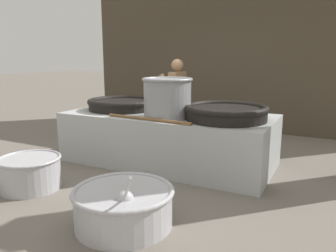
{
  "coord_description": "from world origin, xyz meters",
  "views": [
    {
      "loc": [
        2.22,
        -4.32,
        1.56
      ],
      "look_at": [
        0.0,
        0.0,
        0.57
      ],
      "focal_mm": 35.0,
      "sensor_mm": 36.0,
      "label": 1
    }
  ],
  "objects": [
    {
      "name": "giant_wok_far",
      "position": [
        0.93,
        -0.11,
        0.87
      ],
      "size": [
        1.12,
        1.12,
        0.2
      ],
      "color": "black",
      "rests_on": "hearth_platform"
    },
    {
      "name": "stock_pot",
      "position": [
        0.13,
        -0.28,
        1.04
      ],
      "size": [
        0.71,
        0.71,
        0.55
      ],
      "color": "gray",
      "rests_on": "hearth_platform"
    },
    {
      "name": "ground_plane",
      "position": [
        0.0,
        0.0,
        0.0
      ],
      "size": [
        60.0,
        60.0,
        0.0
      ],
      "primitive_type": "plane",
      "color": "slate"
    },
    {
      "name": "prep_bowl_vegetables",
      "position": [
        0.53,
        -1.95,
        0.21
      ],
      "size": [
        0.99,
        1.09,
        0.77
      ],
      "color": "#B7B7BC",
      "rests_on": "ground_plane"
    },
    {
      "name": "cook",
      "position": [
        -0.35,
        1.03,
        0.85
      ],
      "size": [
        0.37,
        0.57,
        1.57
      ],
      "rotation": [
        0.0,
        0.0,
        3.18
      ],
      "color": "#9E7551",
      "rests_on": "ground_plane"
    },
    {
      "name": "back_wall",
      "position": [
        0.0,
        2.89,
        1.89
      ],
      "size": [
        6.71,
        0.24,
        3.79
      ],
      "primitive_type": "cube",
      "color": "#4C4233",
      "rests_on": "ground_plane"
    },
    {
      "name": "prep_bowl_meat",
      "position": [
        -1.02,
        -1.71,
        0.22
      ],
      "size": [
        0.75,
        0.75,
        0.4
      ],
      "color": "#B7B7BC",
      "rests_on": "ground_plane"
    },
    {
      "name": "hearth_platform",
      "position": [
        0.0,
        0.0,
        0.38
      ],
      "size": [
        3.11,
        1.43,
        0.75
      ],
      "color": "#B2B7B7",
      "rests_on": "ground_plane"
    },
    {
      "name": "stirring_paddle",
      "position": [
        0.07,
        -0.62,
        0.77
      ],
      "size": [
        1.31,
        0.16,
        0.04
      ],
      "rotation": [
        0.0,
        0.0,
        -0.07
      ],
      "color": "brown",
      "rests_on": "hearth_platform"
    },
    {
      "name": "giant_wok_near",
      "position": [
        -0.86,
        0.04,
        0.85
      ],
      "size": [
        1.11,
        1.11,
        0.18
      ],
      "color": "black",
      "rests_on": "hearth_platform"
    }
  ]
}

